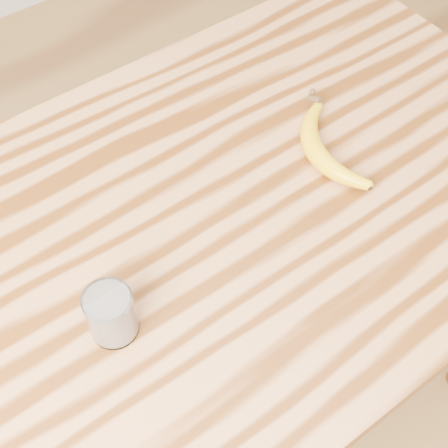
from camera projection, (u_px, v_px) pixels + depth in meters
table at (241, 241)px, 1.14m from camera, size 1.20×0.80×0.90m
smoothie_glass at (111, 314)px, 0.86m from camera, size 0.07×0.07×0.09m
banana at (315, 151)px, 1.07m from camera, size 0.18×0.31×0.04m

